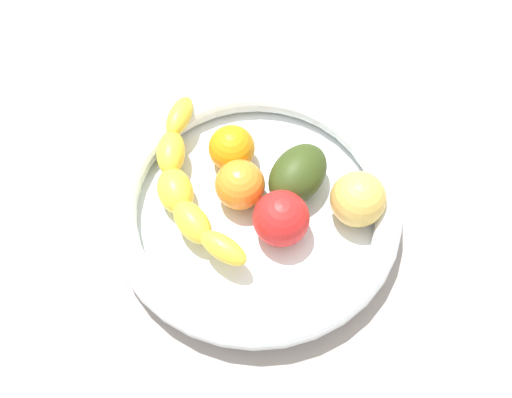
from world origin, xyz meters
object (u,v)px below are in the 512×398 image
banana_draped_left (184,186)px  apple_yellow (358,196)px  fruit_bowl (256,207)px  tomato_red (281,219)px  orange_front (240,185)px  orange_mid_left (232,148)px  avocado_dark (298,174)px

banana_draped_left → apple_yellow: bearing=86.2°
fruit_bowl → tomato_red: (2.70, 2.94, 2.44)cm
banana_draped_left → orange_front: orange_front is taller
orange_mid_left → avocado_dark: same height
fruit_bowl → orange_mid_left: bearing=-156.4°
orange_front → apple_yellow: size_ratio=0.91×
tomato_red → fruit_bowl: bearing=-132.5°
orange_front → orange_mid_left: size_ratio=1.04×
banana_draped_left → apple_yellow: size_ratio=3.65×
orange_front → orange_mid_left: orange_front is taller
banana_draped_left → tomato_red: 12.44cm
orange_mid_left → apple_yellow: size_ratio=0.87×
orange_front → orange_mid_left: bearing=-167.4°
banana_draped_left → fruit_bowl: bearing=78.2°
banana_draped_left → orange_mid_left: (-5.38, 5.49, 0.13)cm
banana_draped_left → avocado_dark: avocado_dark is taller
banana_draped_left → tomato_red: size_ratio=3.66×
orange_front → tomato_red: 6.72cm
banana_draped_left → tomato_red: bearing=68.8°
orange_mid_left → avocado_dark: 8.92cm
orange_mid_left → tomato_red: bearing=31.6°
avocado_dark → apple_yellow: apple_yellow is taller
orange_mid_left → avocado_dark: bearing=66.0°
banana_draped_left → tomato_red: tomato_red is taller
apple_yellow → tomato_red: bearing=-71.0°
orange_front → avocado_dark: size_ratio=0.69×
banana_draped_left → avocado_dark: bearing=97.3°
orange_mid_left → banana_draped_left: bearing=-45.6°
fruit_bowl → banana_draped_left: size_ratio=1.44×
fruit_bowl → orange_front: bearing=-133.9°
orange_front → tomato_red: tomato_red is taller
fruit_bowl → banana_draped_left: 9.03cm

